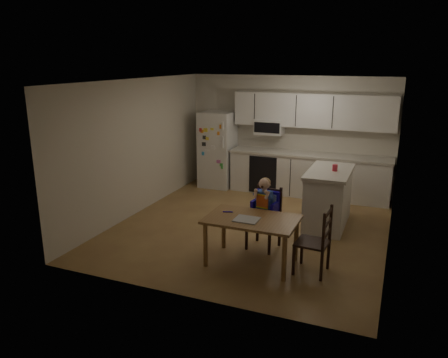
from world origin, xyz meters
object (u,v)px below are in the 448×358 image
kitchen_island (328,198)px  chair_booster (265,206)px  red_cup (335,168)px  refrigerator (218,149)px  chair_side (320,237)px  dining_table (252,224)px

kitchen_island → chair_booster: size_ratio=1.20×
kitchen_island → red_cup: size_ratio=12.25×
chair_booster → refrigerator: bearing=132.9°
refrigerator → chair_side: (2.95, -3.43, -0.31)m
kitchen_island → chair_side: 1.89m
chair_booster → chair_side: size_ratio=1.18×
dining_table → refrigerator: bearing=120.0°
chair_booster → chair_side: (0.94, -0.57, -0.14)m
refrigerator → chair_side: bearing=-49.3°
red_cup → chair_booster: (-0.83, -1.29, -0.38)m
kitchen_island → dining_table: bearing=-111.3°
kitchen_island → chair_side: size_ratio=1.42×
dining_table → chair_side: 0.95m
red_cup → chair_side: bearing=-86.6°
dining_table → chair_booster: (0.01, 0.62, 0.08)m
refrigerator → kitchen_island: bearing=-29.3°
red_cup → chair_side: size_ratio=0.12×
dining_table → chair_booster: size_ratio=1.14×
kitchen_island → red_cup: red_cup is taller
kitchen_island → dining_table: kitchen_island is taller
refrigerator → chair_booster: bearing=-54.9°
kitchen_island → chair_side: bearing=-84.2°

